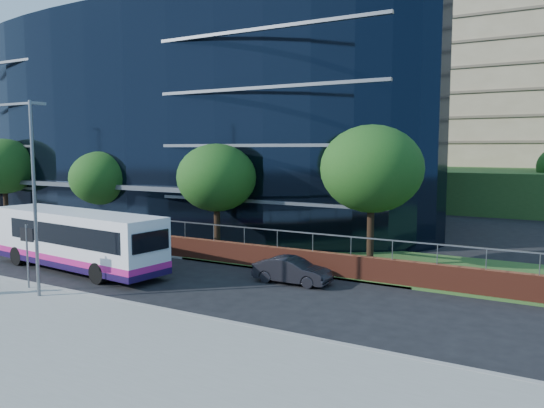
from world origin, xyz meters
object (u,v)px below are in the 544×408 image
Objects in this scene: tree_far_a at (4,166)px; tree_far_b at (101,178)px; tree_far_d at (372,169)px; city_bus at (78,240)px; parked_car at (292,270)px; streetlight_east at (35,193)px; tree_far_c at (217,178)px; street_sign at (27,243)px.

tree_far_a is 1.15× the size of tree_far_b.
tree_far_d is 0.65× the size of city_bus.
tree_far_b is 17.75m from parked_car.
streetlight_east is 0.70× the size of city_bus.
parked_car is at bearing -7.72° from tree_far_a.
tree_far_d is at bearing -26.21° from parked_car.
tree_far_c is at bearing 60.47° from parked_car.
street_sign is 13.54m from tree_far_b.
tree_far_b is 0.53× the size of city_bus.
street_sign is 11.77m from parked_car.
tree_far_d is (19.00, 0.50, 0.98)m from tree_far_b.
tree_far_b is 14.74m from streetlight_east.
tree_far_c is 0.87× the size of tree_far_d.
tree_far_b is at bearing 124.08° from street_sign.
tree_far_b is at bearing 74.58° from parked_car.
parked_car is (-2.12, -4.64, -4.58)m from tree_far_d.
streetlight_east is (1.50, -0.59, 2.29)m from street_sign.
parked_car is (10.70, 3.16, -1.00)m from city_bus.
tree_far_b is at bearing 177.14° from tree_far_c.
city_bus is (6.17, -7.30, -2.60)m from tree_far_b.
tree_far_a is 10.03m from tree_far_b.
street_sign is at bearing 124.89° from parked_car.
tree_far_d is at bearing 45.22° from street_sign.
tree_far_c is 0.81× the size of streetlight_east.
streetlight_east is (-1.00, -11.17, -0.10)m from tree_far_c.
street_sign is 0.77× the size of parked_car.
street_sign is 4.05m from city_bus.
streetlight_east is at bearing -51.64° from city_bus.
street_sign is 16.61m from tree_far_d.
streetlight_east is at bearing -21.36° from street_sign.
city_bus is at bearing -22.82° from tree_far_a.
street_sign is at bearing -103.29° from tree_far_c.
parked_car is at bearing 36.53° from street_sign.
street_sign is at bearing 158.64° from streetlight_east.
tree_far_d is (29.00, 1.00, 0.33)m from tree_far_a.
tree_far_a is 29.02m from tree_far_d.
city_bus is 3.11× the size of parked_car.
tree_far_c is 9.08m from tree_far_d.
tree_far_d is at bearing 1.51° from tree_far_b.
tree_far_c reaches higher than street_sign.
streetlight_east reaches higher than tree_far_a.
tree_far_a is at bearing -178.03° from tree_far_d.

